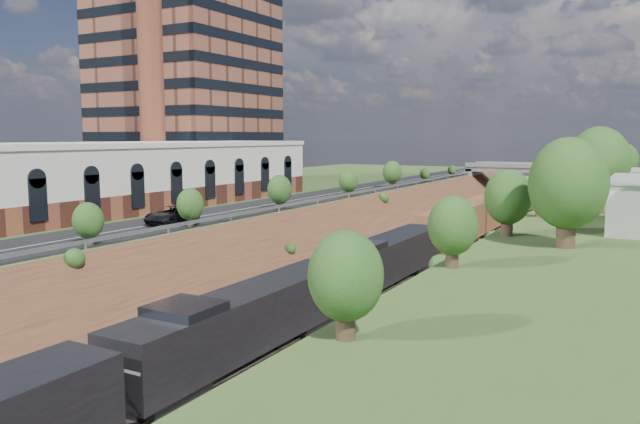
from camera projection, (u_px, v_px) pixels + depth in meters
platform_left at (193, 211)px, 84.56m from camera, size 44.00×180.00×5.00m
embankment_left at (337, 243)px, 74.33m from camera, size 10.00×180.00×10.00m
embankment_right at (528, 260)px, 63.80m from camera, size 10.00×180.00×10.00m
rail_left_track at (403, 248)px, 70.30m from camera, size 1.58×180.00×0.18m
rail_right_track at (448, 252)px, 67.81m from camera, size 1.58×180.00×0.18m
road at (304, 199)px, 75.87m from camera, size 8.00×180.00×0.10m
guardrail at (333, 197)px, 73.68m from camera, size 0.10×171.00×0.70m
commercial_building at (85, 178)px, 62.30m from camera, size 14.30×62.30×7.00m
highrise_tower at (184, 5)px, 96.59m from camera, size 22.00×22.00×53.90m
smokestack at (150, 39)px, 79.80m from camera, size 3.20×3.20×40.00m
overpass at (531, 176)px, 122.39m from camera, size 24.50×8.30×7.40m
tree_right_large at (568, 184)px, 42.40m from camera, size 5.25×5.25×7.61m
tree_left_crest at (34, 226)px, 39.07m from camera, size 2.45×2.45×3.55m
freight_train at (469, 220)px, 74.48m from camera, size 3.21×145.82×4.75m
suv at (172, 215)px, 54.01m from camera, size 2.85×5.62×1.52m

